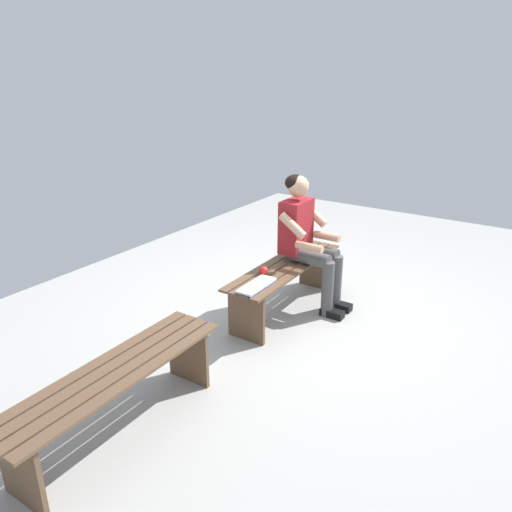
{
  "coord_description": "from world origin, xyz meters",
  "views": [
    {
      "loc": [
        3.69,
        2.14,
        2.19
      ],
      "look_at": [
        0.71,
        0.15,
        0.82
      ],
      "focal_mm": 34.8,
      "sensor_mm": 36.0,
      "label": 1
    }
  ],
  "objects_px": {
    "bench_near": "(285,277)",
    "bench_far": "(117,386)",
    "person_seated": "(307,237)",
    "apple": "(264,271)",
    "book_open": "(257,286)"
  },
  "relations": [
    {
      "from": "bench_far",
      "to": "person_seated",
      "type": "bearing_deg",
      "value": 177.42
    },
    {
      "from": "bench_far",
      "to": "book_open",
      "type": "height_order",
      "value": "book_open"
    },
    {
      "from": "bench_far",
      "to": "person_seated",
      "type": "distance_m",
      "value": 2.29
    },
    {
      "from": "person_seated",
      "to": "book_open",
      "type": "bearing_deg",
      "value": -3.98
    },
    {
      "from": "bench_far",
      "to": "person_seated",
      "type": "relative_size",
      "value": 1.25
    },
    {
      "from": "bench_near",
      "to": "bench_far",
      "type": "bearing_deg",
      "value": -0.0
    },
    {
      "from": "bench_far",
      "to": "bench_near",
      "type": "bearing_deg",
      "value": 180.0
    },
    {
      "from": "bench_near",
      "to": "person_seated",
      "type": "height_order",
      "value": "person_seated"
    },
    {
      "from": "apple",
      "to": "person_seated",
      "type": "bearing_deg",
      "value": 165.06
    },
    {
      "from": "book_open",
      "to": "apple",
      "type": "bearing_deg",
      "value": -161.03
    },
    {
      "from": "apple",
      "to": "bench_near",
      "type": "bearing_deg",
      "value": 172.7
    },
    {
      "from": "bench_far",
      "to": "person_seated",
      "type": "height_order",
      "value": "person_seated"
    },
    {
      "from": "bench_near",
      "to": "person_seated",
      "type": "xyz_separation_m",
      "value": [
        -0.22,
        0.1,
        0.36
      ]
    },
    {
      "from": "person_seated",
      "to": "bench_far",
      "type": "bearing_deg",
      "value": -2.58
    },
    {
      "from": "apple",
      "to": "book_open",
      "type": "bearing_deg",
      "value": 19.82
    }
  ]
}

